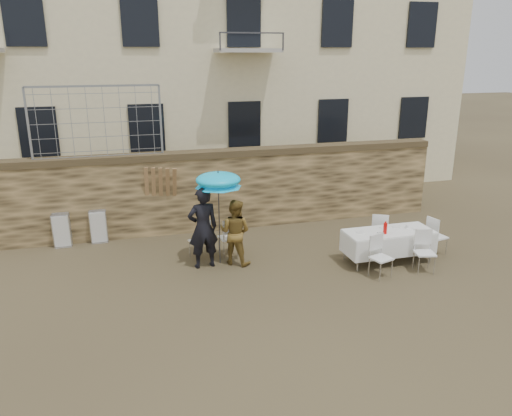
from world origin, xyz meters
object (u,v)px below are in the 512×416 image
object	(u,v)px
couple_chair_right	(228,236)
table_chair_front_left	(381,257)
banquet_table	(389,233)
soda_bottle	(385,228)
man_suit	(203,228)
chair_stack_right	(99,225)
umbrella	(218,183)
table_chair_back	(379,231)
couple_chair_left	(200,239)
woman_dress	(235,232)
table_chair_front_right	(425,252)
chair_stack_left	(62,228)
table_chair_side	(437,235)

from	to	relation	value
couple_chair_right	table_chair_front_left	xyz separation A→B (m)	(2.98, -2.17, 0.00)
banquet_table	soda_bottle	size ratio (longest dim) A/B	8.08
man_suit	table_chair_front_left	distance (m)	4.05
chair_stack_right	umbrella	bearing A→B (deg)	-38.62
banquet_table	table_chair_back	world-z (taller)	table_chair_back
couple_chair_left	soda_bottle	distance (m)	4.39
woman_dress	couple_chair_right	distance (m)	0.63
couple_chair_left	banquet_table	world-z (taller)	couple_chair_left
couple_chair_right	soda_bottle	bearing A→B (deg)	145.36
couple_chair_left	table_chair_front_right	distance (m)	5.25
table_chair_front_right	chair_stack_left	xyz separation A→B (m)	(-8.06, 3.94, -0.02)
soda_bottle	chair_stack_right	world-z (taller)	soda_bottle
couple_chair_left	umbrella	bearing A→B (deg)	99.54
umbrella	couple_chair_left	world-z (taller)	umbrella
table_chair_front_right	table_chair_side	distance (m)	1.24
couple_chair_right	table_chair_front_left	size ratio (longest dim) A/B	1.00
table_chair_side	chair_stack_left	xyz separation A→B (m)	(-8.96, 3.09, -0.02)
man_suit	table_chair_front_right	distance (m)	5.07
man_suit	umbrella	bearing A→B (deg)	-171.66
man_suit	chair_stack_left	size ratio (longest dim) A/B	2.08
soda_bottle	table_chair_front_left	size ratio (longest dim) A/B	0.27
table_chair_front_right	umbrella	bearing A→B (deg)	171.03
banquet_table	soda_bottle	xyz separation A→B (m)	(-0.20, -0.15, 0.17)
banquet_table	table_chair_back	size ratio (longest dim) A/B	2.19
table_chair_front_left	couple_chair_left	bearing A→B (deg)	132.51
couple_chair_left	couple_chair_right	size ratio (longest dim) A/B	1.00
banquet_table	umbrella	bearing A→B (deg)	166.00
umbrella	table_chair_front_right	distance (m)	4.94
soda_bottle	chair_stack_right	size ratio (longest dim) A/B	0.28
chair_stack_left	chair_stack_right	xyz separation A→B (m)	(0.90, 0.00, 0.00)
banquet_table	table_chair_front_right	distance (m)	0.94
man_suit	table_chair_front_left	xyz separation A→B (m)	(3.68, -1.62, -0.48)
couple_chair_right	chair_stack_left	bearing A→B (deg)	-33.76
couple_chair_left	table_chair_front_left	distance (m)	4.27
couple_chair_right	soda_bottle	world-z (taller)	soda_bottle
woman_dress	umbrella	xyz separation A→B (m)	(-0.35, 0.10, 1.19)
table_chair_front_right	table_chair_side	bearing A→B (deg)	55.81
soda_bottle	chair_stack_left	size ratio (longest dim) A/B	0.28
table_chair_side	chair_stack_left	world-z (taller)	table_chair_side
woman_dress	chair_stack_left	size ratio (longest dim) A/B	1.71
umbrella	chair_stack_left	xyz separation A→B (m)	(-3.68, 2.22, -1.52)
woman_dress	soda_bottle	bearing A→B (deg)	-161.01
umbrella	table_chair_side	world-z (taller)	umbrella
soda_bottle	chair_stack_left	world-z (taller)	soda_bottle
umbrella	couple_chair_right	bearing A→B (deg)	56.31
table_chair_front_left	table_chair_side	xyz separation A→B (m)	(2.00, 0.85, 0.00)
man_suit	couple_chair_left	bearing A→B (deg)	-95.70
soda_bottle	table_chair_front_right	xyz separation A→B (m)	(0.70, -0.60, -0.43)
table_chair_back	chair_stack_left	size ratio (longest dim) A/B	1.04
umbrella	banquet_table	size ratio (longest dim) A/B	1.00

